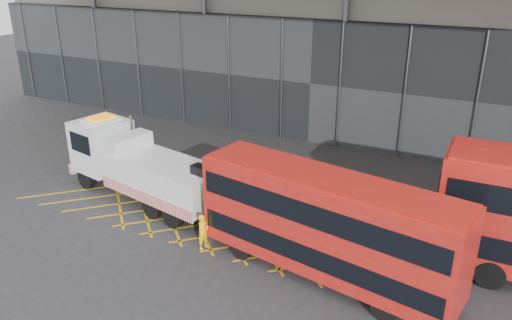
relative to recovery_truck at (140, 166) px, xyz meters
The scene contains 5 objects.
ground_plane 3.19m from the recovery_truck, 11.07° to the left, with size 120.00×120.00×0.00m, color #2A2A2D.
road_markings 5.32m from the recovery_truck, ahead, with size 21.56×7.16×0.01m.
recovery_truck is the anchor object (origin of this frame).
bus_towed 10.89m from the recovery_truck, 11.77° to the right, with size 10.57×4.22×4.20m.
worker 6.15m from the recovery_truck, 26.22° to the right, with size 0.58×0.38×1.58m, color yellow.
Camera 1 is at (13.13, -18.61, 11.56)m, focal length 35.00 mm.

